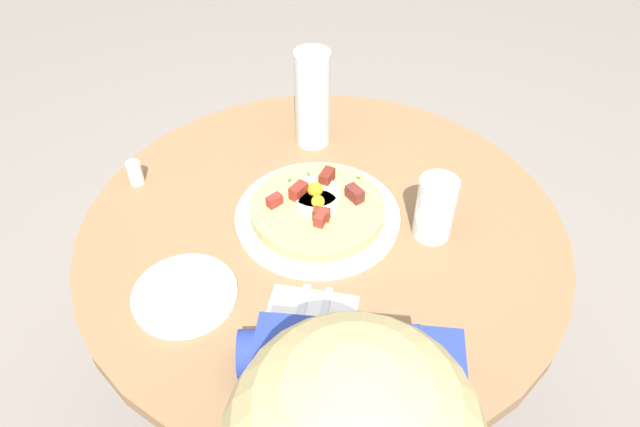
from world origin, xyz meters
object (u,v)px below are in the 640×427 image
knife (319,334)px  salt_shaker (135,173)px  dining_table (322,283)px  fork (296,331)px  bread_plate (185,294)px  water_glass (435,210)px  water_bottle (313,99)px  pizza_plate (318,216)px  breakfast_pizza (318,207)px

knife → salt_shaker: (0.32, 0.39, 0.02)m
dining_table → fork: size_ratio=4.89×
knife → dining_table: bearing=-170.8°
bread_plate → knife: (-0.05, -0.22, 0.00)m
dining_table → knife: (-0.24, -0.02, 0.17)m
water_glass → water_bottle: bearing=43.2°
bread_plate → water_glass: 0.44m
dining_table → water_bottle: 0.37m
pizza_plate → salt_shaker: (0.06, 0.36, 0.02)m
salt_shaker → fork: bearing=-131.8°
pizza_plate → water_bottle: water_bottle is taller
pizza_plate → fork: (-0.25, 0.01, 0.00)m
salt_shaker → water_glass: bearing=-98.5°
dining_table → pizza_plate: bearing=34.6°
breakfast_pizza → salt_shaker: size_ratio=5.06×
pizza_plate → water_glass: (-0.02, -0.21, 0.05)m
fork → bread_plate: bearing=-100.8°
fork → water_bottle: bearing=-171.9°
dining_table → knife: knife is taller
salt_shaker → breakfast_pizza: bearing=-99.8°
water_glass → salt_shaker: water_glass is taller
bread_plate → water_bottle: 0.48m
dining_table → salt_shaker: salt_shaker is taller
pizza_plate → bread_plate: pizza_plate is taller
breakfast_pizza → salt_shaker: bearing=80.2°
water_glass → salt_shaker: bearing=81.5°
dining_table → fork: bearing=176.1°
breakfast_pizza → fork: 0.26m
bread_plate → water_bottle: water_bottle is taller
water_bottle → fork: bearing=-176.5°
breakfast_pizza → knife: (-0.26, -0.03, -0.02)m
breakfast_pizza → knife: breakfast_pizza is taller
bread_plate → knife: 0.23m
pizza_plate → water_bottle: size_ratio=1.46×
bread_plate → fork: (-0.05, -0.19, 0.00)m
water_glass → dining_table: bearing=88.7°
knife → water_glass: size_ratio=1.50×
knife → salt_shaker: bearing=-124.7°
dining_table → water_bottle: (0.25, 0.05, 0.27)m
pizza_plate → knife: pizza_plate is taller
dining_table → water_bottle: bearing=10.4°
dining_table → water_glass: bearing=-91.3°
water_bottle → water_glass: bearing=-136.8°
dining_table → fork: fork is taller
pizza_plate → fork: bearing=178.7°
pizza_plate → breakfast_pizza: breakfast_pizza is taller
dining_table → pizza_plate: size_ratio=2.92×
pizza_plate → water_bottle: 0.26m
salt_shaker → pizza_plate: bearing=-100.1°
fork → pizza_plate: bearing=-176.7°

